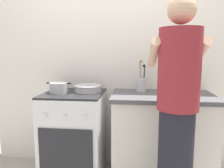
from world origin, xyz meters
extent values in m
cube|color=silver|center=(0.20, 0.50, 1.25)|extent=(3.20, 0.10, 2.50)
cube|color=silver|center=(0.55, 0.15, 0.43)|extent=(0.96, 0.56, 0.86)
cube|color=#4C4C51|center=(0.55, 0.15, 0.88)|extent=(1.00, 0.60, 0.04)
cube|color=silver|center=(-0.35, 0.15, 0.44)|extent=(0.60, 0.60, 0.88)
cube|color=#232326|center=(-0.35, 0.15, 0.89)|extent=(0.60, 0.60, 0.02)
cube|color=black|center=(-0.35, -0.16, 0.42)|extent=(0.51, 0.01, 0.40)
cylinder|color=silver|center=(-0.53, -0.16, 0.74)|extent=(0.04, 0.01, 0.04)
cylinder|color=silver|center=(-0.35, -0.16, 0.74)|extent=(0.04, 0.01, 0.04)
cylinder|color=silver|center=(-0.17, -0.16, 0.74)|extent=(0.04, 0.01, 0.04)
cylinder|color=#B2B2B7|center=(-0.49, 0.11, 0.95)|extent=(0.18, 0.18, 0.11)
cube|color=black|center=(-0.60, 0.11, 1.00)|extent=(0.04, 0.02, 0.01)
cube|color=black|center=(-0.38, 0.11, 1.00)|extent=(0.04, 0.02, 0.01)
cylinder|color=#B7B7BC|center=(-0.21, 0.20, 0.94)|extent=(0.27, 0.27, 0.07)
torus|color=#B7B7BC|center=(-0.21, 0.20, 0.97)|extent=(0.29, 0.29, 0.01)
cylinder|color=silver|center=(0.34, 0.30, 0.97)|extent=(0.10, 0.10, 0.14)
cylinder|color=silver|center=(0.32, 0.30, 1.05)|extent=(0.02, 0.07, 0.25)
sphere|color=silver|center=(0.32, 0.30, 1.19)|extent=(0.03, 0.03, 0.03)
cylinder|color=black|center=(0.37, 0.31, 1.04)|extent=(0.02, 0.04, 0.23)
sphere|color=black|center=(0.37, 0.31, 1.17)|extent=(0.03, 0.03, 0.03)
cylinder|color=#9E7547|center=(0.33, 0.28, 1.06)|extent=(0.03, 0.03, 0.29)
sphere|color=#9E7547|center=(0.33, 0.28, 1.22)|extent=(0.03, 0.03, 0.03)
cylinder|color=silver|center=(0.34, 0.30, 1.04)|extent=(0.02, 0.07, 0.24)
sphere|color=silver|center=(0.34, 0.30, 1.17)|extent=(0.03, 0.03, 0.03)
cylinder|color=silver|center=(0.63, 0.06, 0.93)|extent=(0.04, 0.04, 0.06)
cylinder|color=red|center=(0.63, 0.06, 0.97)|extent=(0.04, 0.04, 0.02)
cylinder|color=gold|center=(0.74, 0.06, 0.99)|extent=(0.06, 0.06, 0.18)
cylinder|color=gold|center=(0.74, 0.06, 1.10)|extent=(0.03, 0.03, 0.04)
cylinder|color=black|center=(0.74, 0.06, 1.12)|extent=(0.03, 0.03, 0.02)
cylinder|color=black|center=(0.59, -0.41, 0.45)|extent=(0.26, 0.26, 0.90)
cylinder|color=maroon|center=(0.59, -0.41, 1.19)|extent=(0.30, 0.30, 0.58)
sphere|color=#D3AA8C|center=(0.59, -0.41, 1.60)|extent=(0.20, 0.20, 0.20)
cylinder|color=#D3AA8C|center=(0.42, -0.27, 1.30)|extent=(0.07, 0.41, 0.24)
cylinder|color=#D3AA8C|center=(0.76, -0.27, 1.30)|extent=(0.07, 0.41, 0.24)
camera|label=1|loc=(0.29, -2.01, 1.32)|focal=35.38mm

